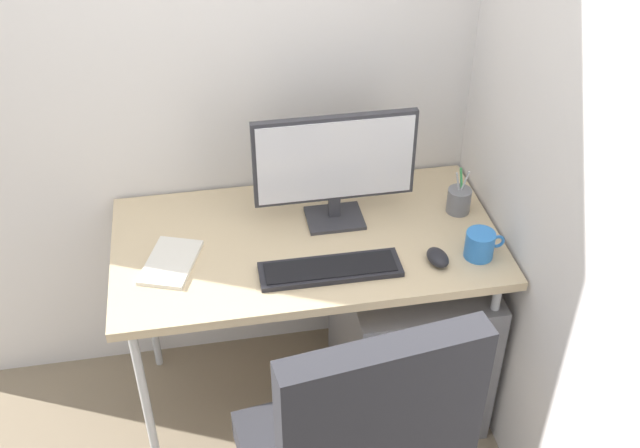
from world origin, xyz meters
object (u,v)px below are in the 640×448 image
at_px(pen_holder, 459,200).
at_px(notebook, 171,262).
at_px(keyboard, 330,269).
at_px(coffee_mug, 480,245).
at_px(filing_cabinet, 408,332).
at_px(monitor, 335,164).
at_px(mouse, 438,257).

height_order(pen_holder, notebook, pen_holder).
relative_size(keyboard, coffee_mug, 3.43).
distance_m(filing_cabinet, keyboard, 0.57).
bearing_deg(filing_cabinet, coffee_mug, -44.44).
bearing_deg(notebook, filing_cabinet, 21.21).
bearing_deg(monitor, notebook, -164.91).
distance_m(keyboard, coffee_mug, 0.46).
bearing_deg(monitor, coffee_mug, -34.04).
bearing_deg(coffee_mug, notebook, 172.27).
bearing_deg(mouse, coffee_mug, -5.28).
distance_m(mouse, notebook, 0.81).
bearing_deg(keyboard, mouse, -2.61).
relative_size(keyboard, notebook, 1.91).
height_order(filing_cabinet, notebook, notebook).
height_order(keyboard, mouse, mouse).
distance_m(filing_cabinet, coffee_mug, 0.53).
xyz_separation_m(notebook, coffee_mug, (0.93, -0.13, 0.04)).
distance_m(filing_cabinet, monitor, 0.71).
bearing_deg(keyboard, pen_holder, 25.99).
distance_m(mouse, coffee_mug, 0.14).
height_order(keyboard, coffee_mug, coffee_mug).
relative_size(filing_cabinet, keyboard, 1.41).
height_order(mouse, pen_holder, pen_holder).
bearing_deg(coffee_mug, keyboard, 179.23).
bearing_deg(coffee_mug, filing_cabinet, 135.56).
distance_m(monitor, keyboard, 0.34).
height_order(filing_cabinet, monitor, monitor).
xyz_separation_m(mouse, pen_holder, (0.15, 0.25, 0.02)).
xyz_separation_m(pen_holder, notebook, (-0.94, -0.11, -0.04)).
height_order(monitor, notebook, monitor).
bearing_deg(coffee_mug, pen_holder, 87.22).
height_order(mouse, notebook, mouse).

